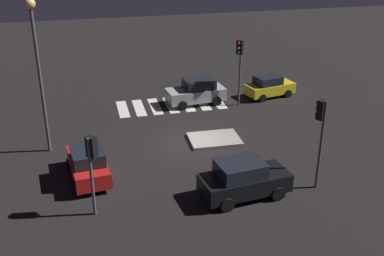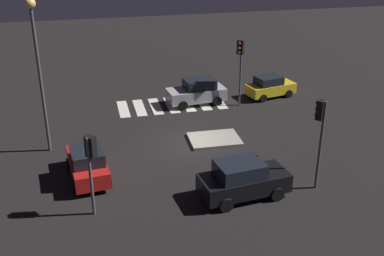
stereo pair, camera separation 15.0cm
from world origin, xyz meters
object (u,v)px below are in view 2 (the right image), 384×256
Objects in this scene: car_red at (87,163)px; traffic_light_west at (320,123)px; car_black at (243,180)px; traffic_island at (214,139)px; traffic_light_north at (91,156)px; street_lamp at (37,53)px; traffic_light_south at (240,57)px; car_silver at (197,92)px; car_yellow at (270,87)px.

car_red is 11.73m from traffic_light_west.
car_black is 7.97m from car_red.
traffic_light_north reaches higher than traffic_island.
street_lamp reaches higher than car_red.
car_red is 13.72m from traffic_light_south.
traffic_light_west is at bearing -46.64° from traffic_light_north.
car_red is 0.48× the size of street_lamp.
street_lamp reaches higher than car_silver.
traffic_light_north reaches higher than car_silver.
traffic_light_west is at bearing -114.57° from car_yellow.
car_silver is at bearing 79.06° from car_black.
traffic_light_west reaches higher than car_yellow.
street_lamp is at bearing 62.77° from traffic_light_north.
car_yellow is 0.84× the size of traffic_light_west.
car_black is at bearing 80.09° from car_silver.
traffic_light_west is at bearing 150.86° from street_lamp.
traffic_light_west is 15.03m from street_lamp.
traffic_light_south is at bearing 151.71° from car_silver.
car_black is at bearing 141.85° from street_lamp.
traffic_island is 0.81× the size of traffic_light_north.
traffic_light_south is 13.72m from street_lamp.
car_yellow is (-5.67, -0.15, -0.11)m from car_silver.
traffic_island is 6.36m from car_black.
traffic_light_west is (-3.35, 6.27, 3.40)m from traffic_island.
car_silver is at bearing 169.25° from car_yellow.
car_silver is 0.91× the size of traffic_light_south.
car_yellow is 18.49m from traffic_light_north.
traffic_island is 0.67× the size of traffic_light_west.
car_red is 3.83m from traffic_light_north.
street_lamp is at bearing 22.23° from car_red.
car_red is 16.54m from car_yellow.
traffic_light_south is at bearing -168.34° from car_yellow.
car_black is at bearing 24.10° from traffic_light_south.
street_lamp reaches higher than traffic_light_south.
traffic_light_west is (-10.90, 3.45, 2.64)m from car_red.
traffic_island is 0.79× the size of car_yellow.
car_red is 6.55m from street_lamp.
car_black is at bearing 86.55° from traffic_island.
car_black is 0.52× the size of street_lamp.
traffic_light_south reaches higher than car_black.
car_red is at bearing 20.48° from traffic_island.
traffic_island is 0.69× the size of car_black.
traffic_island is 0.65× the size of traffic_light_south.
traffic_light_south is at bearing -59.91° from car_red.
car_silver is 1.12× the size of car_yellow.
traffic_island is 0.74× the size of car_red.
car_silver is 12.43m from street_lamp.
car_black reaches higher than car_silver.
car_yellow is 0.45× the size of street_lamp.
car_black is at bearing -122.36° from car_red.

